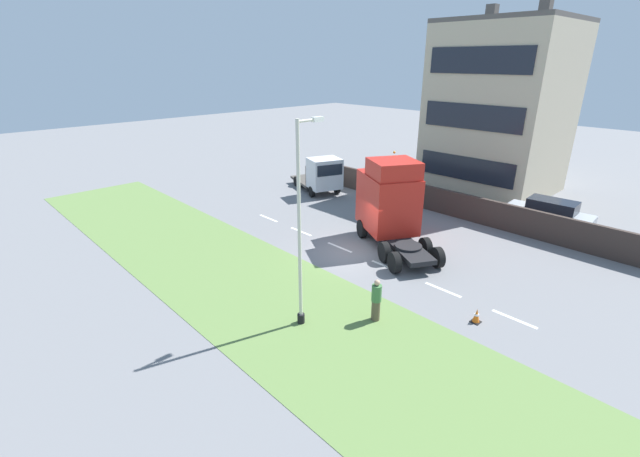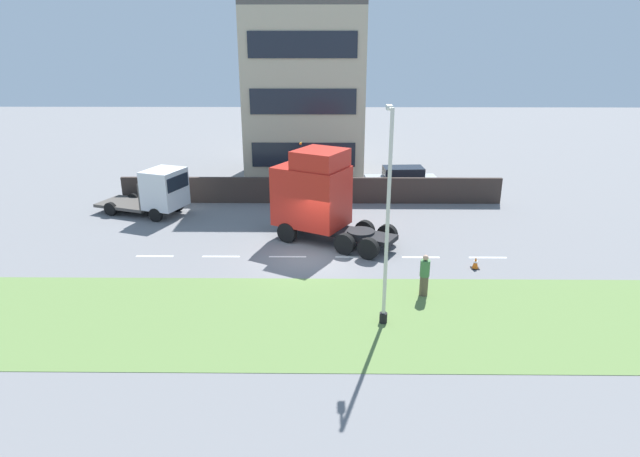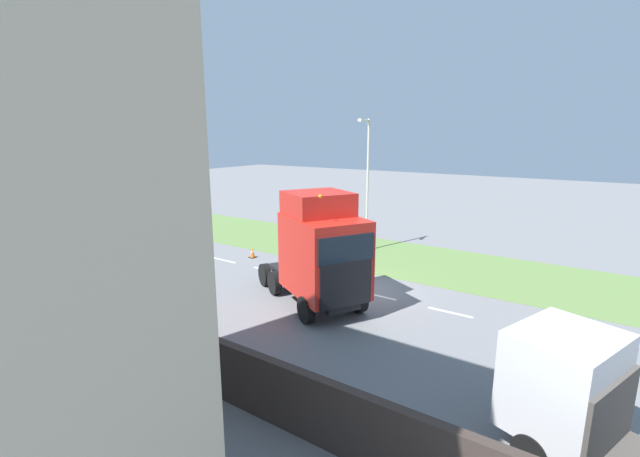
{
  "view_description": "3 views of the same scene",
  "coord_description": "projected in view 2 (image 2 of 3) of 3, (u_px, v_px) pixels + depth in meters",
  "views": [
    {
      "loc": [
        -15.52,
        -13.8,
        9.56
      ],
      "look_at": [
        -1.4,
        0.99,
        1.47
      ],
      "focal_mm": 24.0,
      "sensor_mm": 36.0,
      "label": 1
    },
    {
      "loc": [
        -23.69,
        -0.91,
        9.85
      ],
      "look_at": [
        -0.17,
        -0.67,
        1.51
      ],
      "focal_mm": 30.0,
      "sensor_mm": 36.0,
      "label": 2
    },
    {
      "loc": [
        16.02,
        8.76,
        6.91
      ],
      "look_at": [
        -0.15,
        -2.26,
        2.6
      ],
      "focal_mm": 24.0,
      "sensor_mm": 36.0,
      "label": 3
    }
  ],
  "objects": [
    {
      "name": "traffic_cone_lead",
      "position": [
        475.0,
        263.0,
        24.22
      ],
      "size": [
        0.36,
        0.36,
        0.58
      ],
      "color": "black",
      "rests_on": "ground"
    },
    {
      "name": "lorry_cab",
      "position": [
        316.0,
        195.0,
        27.17
      ],
      "size": [
        5.15,
        6.51,
        4.86
      ],
      "rotation": [
        0.0,
        0.0,
        -0.51
      ],
      "color": "black",
      "rests_on": "ground"
    },
    {
      "name": "ground_plane",
      "position": [
        306.0,
        257.0,
        25.63
      ],
      "size": [
        120.0,
        120.0,
        0.0
      ],
      "primitive_type": "plane",
      "color": "slate",
      "rests_on": "ground"
    },
    {
      "name": "lane_markings",
      "position": [
        321.0,
        257.0,
        25.62
      ],
      "size": [
        0.16,
        17.8,
        0.0
      ],
      "color": "white",
      "rests_on": "ground"
    },
    {
      "name": "building_block",
      "position": [
        305.0,
        93.0,
        39.33
      ],
      "size": [
        8.5,
        8.33,
        13.31
      ],
      "color": "#C1B293",
      "rests_on": "ground"
    },
    {
      "name": "boundary_wall",
      "position": [
        311.0,
        190.0,
        33.83
      ],
      "size": [
        0.25,
        24.0,
        1.65
      ],
      "color": "#382D28",
      "rests_on": "ground"
    },
    {
      "name": "lamp_post",
      "position": [
        387.0,
        228.0,
        18.52
      ],
      "size": [
        1.26,
        0.29,
        7.79
      ],
      "color": "black",
      "rests_on": "ground"
    },
    {
      "name": "parked_car",
      "position": [
        401.0,
        182.0,
        35.38
      ],
      "size": [
        2.07,
        4.81,
        1.94
      ],
      "rotation": [
        0.0,
        0.0,
        0.06
      ],
      "color": "#9EA3A8",
      "rests_on": "ground"
    },
    {
      "name": "grass_verge",
      "position": [
        301.0,
        318.0,
        19.97
      ],
      "size": [
        7.0,
        44.0,
        0.01
      ],
      "color": "#607F42",
      "rests_on": "ground"
    },
    {
      "name": "flatbed_truck",
      "position": [
        159.0,
        191.0,
        31.16
      ],
      "size": [
        3.93,
        5.77,
        2.81
      ],
      "rotation": [
        0.0,
        0.0,
        2.79
      ],
      "color": "silver",
      "rests_on": "ground"
    },
    {
      "name": "pedestrian",
      "position": [
        424.0,
        276.0,
        21.49
      ],
      "size": [
        0.39,
        0.39,
        1.77
      ],
      "color": "brown",
      "rests_on": "ground"
    }
  ]
}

